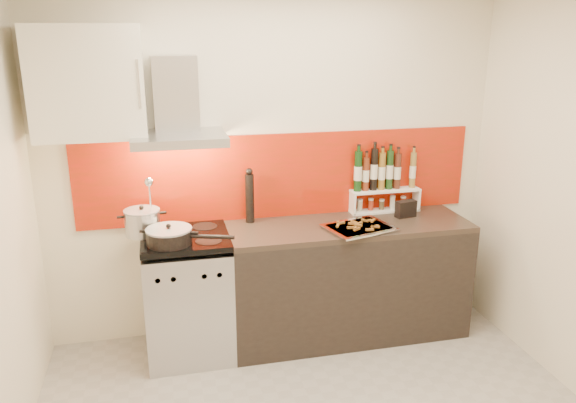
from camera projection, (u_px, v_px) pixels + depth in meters
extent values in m
cube|color=silver|center=(274.00, 165.00, 4.20)|extent=(3.40, 0.02, 2.60)
cube|color=#962608|center=(281.00, 176.00, 4.23)|extent=(3.00, 0.02, 0.64)
cube|color=#B7B7BA|center=(189.00, 299.00, 4.03)|extent=(0.60, 0.60, 0.84)
cube|color=black|center=(192.00, 330.00, 3.79)|extent=(0.50, 0.02, 0.40)
cube|color=#B7B7BA|center=(189.00, 277.00, 3.67)|extent=(0.56, 0.02, 0.12)
cube|color=#FF190C|center=(189.00, 278.00, 3.67)|extent=(0.10, 0.01, 0.04)
cube|color=black|center=(185.00, 238.00, 3.89)|extent=(0.60, 0.60, 0.04)
cube|color=black|center=(347.00, 282.00, 4.29)|extent=(1.80, 0.60, 0.86)
cube|color=#2F251D|center=(349.00, 226.00, 4.16)|extent=(1.80, 0.60, 0.04)
cube|color=#B7B7BA|center=(179.00, 138.00, 3.74)|extent=(0.62, 0.50, 0.06)
cube|color=#B7B7BA|center=(176.00, 93.00, 3.80)|extent=(0.30, 0.18, 0.50)
sphere|color=#FFD18C|center=(156.00, 145.00, 3.72)|extent=(0.07, 0.07, 0.07)
sphere|color=#FFD18C|center=(202.00, 143.00, 3.78)|extent=(0.07, 0.07, 0.07)
cube|color=#EEE8CF|center=(88.00, 83.00, 3.58)|extent=(0.70, 0.35, 0.72)
cylinder|color=#B7B7BA|center=(143.00, 223.00, 3.88)|extent=(0.24, 0.24, 0.17)
cylinder|color=#99999E|center=(142.00, 211.00, 3.85)|extent=(0.25, 0.25, 0.01)
sphere|color=black|center=(141.00, 207.00, 3.84)|extent=(0.03, 0.03, 0.03)
cylinder|color=black|center=(169.00, 237.00, 3.72)|extent=(0.30, 0.30, 0.09)
cylinder|color=#99999E|center=(169.00, 229.00, 3.70)|extent=(0.31, 0.31, 0.01)
sphere|color=black|center=(168.00, 226.00, 3.70)|extent=(0.03, 0.03, 0.03)
cylinder|color=black|center=(213.00, 237.00, 3.69)|extent=(0.28, 0.12, 0.03)
cylinder|color=silver|center=(151.00, 227.00, 3.85)|extent=(0.09, 0.09, 0.16)
cylinder|color=silver|center=(150.00, 199.00, 3.79)|extent=(0.01, 0.07, 0.29)
sphere|color=silver|center=(149.00, 182.00, 3.69)|extent=(0.06, 0.06, 0.06)
cylinder|color=black|center=(250.00, 198.00, 4.13)|extent=(0.06, 0.06, 0.37)
sphere|color=black|center=(249.00, 172.00, 4.07)|extent=(0.05, 0.05, 0.05)
cube|color=white|center=(384.00, 210.00, 4.44)|extent=(0.56, 0.15, 0.01)
cube|color=white|center=(352.00, 203.00, 4.36)|extent=(0.01, 0.15, 0.16)
cube|color=white|center=(416.00, 198.00, 4.48)|extent=(0.02, 0.15, 0.16)
cube|color=white|center=(385.00, 190.00, 4.39)|extent=(0.56, 0.15, 0.02)
cylinder|color=black|center=(358.00, 171.00, 4.30)|extent=(0.06, 0.06, 0.31)
cylinder|color=maroon|center=(366.00, 174.00, 4.32)|extent=(0.05, 0.05, 0.26)
cylinder|color=black|center=(374.00, 169.00, 4.32)|extent=(0.06, 0.06, 0.33)
cylinder|color=brown|center=(382.00, 171.00, 4.34)|extent=(0.05, 0.05, 0.29)
cylinder|color=black|center=(390.00, 170.00, 4.35)|extent=(0.06, 0.06, 0.31)
cylinder|color=#461E12|center=(397.00, 171.00, 4.37)|extent=(0.06, 0.06, 0.28)
cylinder|color=olive|center=(413.00, 170.00, 4.40)|extent=(0.05, 0.05, 0.28)
cylinder|color=#AFAA8E|center=(360.00, 206.00, 4.38)|extent=(0.04, 0.04, 0.08)
cylinder|color=maroon|center=(371.00, 205.00, 4.40)|extent=(0.04, 0.04, 0.08)
cylinder|color=brown|center=(382.00, 205.00, 4.42)|extent=(0.04, 0.04, 0.07)
cylinder|color=silver|center=(392.00, 203.00, 4.44)|extent=(0.04, 0.04, 0.09)
cylinder|color=maroon|center=(403.00, 203.00, 4.46)|extent=(0.04, 0.04, 0.08)
cube|color=black|center=(406.00, 209.00, 4.28)|extent=(0.17, 0.10, 0.13)
cube|color=silver|center=(359.00, 228.00, 4.02)|extent=(0.51, 0.44, 0.01)
cube|color=silver|center=(359.00, 227.00, 4.02)|extent=(0.54, 0.46, 0.01)
cube|color=red|center=(359.00, 227.00, 4.02)|extent=(0.46, 0.39, 0.01)
cube|color=brown|center=(368.00, 220.00, 4.12)|extent=(0.06, 0.02, 0.01)
cube|color=brown|center=(338.00, 226.00, 4.02)|extent=(0.04, 0.06, 0.01)
cube|color=brown|center=(354.00, 222.00, 4.09)|extent=(0.04, 0.06, 0.01)
cube|color=brown|center=(376.00, 227.00, 3.99)|extent=(0.06, 0.04, 0.01)
cube|color=brown|center=(352.00, 224.00, 4.06)|extent=(0.06, 0.04, 0.01)
cube|color=brown|center=(358.00, 225.00, 4.02)|extent=(0.06, 0.04, 0.01)
cube|color=brown|center=(375.00, 226.00, 4.00)|extent=(0.06, 0.03, 0.01)
cube|color=brown|center=(359.00, 223.00, 4.06)|extent=(0.06, 0.04, 0.01)
cube|color=brown|center=(365.00, 220.00, 4.13)|extent=(0.05, 0.06, 0.01)
cube|color=brown|center=(338.00, 223.00, 4.07)|extent=(0.03, 0.06, 0.01)
cube|color=brown|center=(373.00, 221.00, 4.12)|extent=(0.05, 0.06, 0.01)
cube|color=brown|center=(355.00, 228.00, 3.96)|extent=(0.04, 0.06, 0.01)
cube|color=brown|center=(357.00, 229.00, 3.94)|extent=(0.06, 0.04, 0.01)
cube|color=brown|center=(341.00, 223.00, 4.07)|extent=(0.06, 0.02, 0.01)
cube|color=brown|center=(370.00, 230.00, 3.94)|extent=(0.06, 0.02, 0.01)
cube|color=brown|center=(351.00, 228.00, 3.97)|extent=(0.06, 0.03, 0.01)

